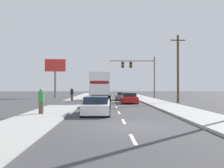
% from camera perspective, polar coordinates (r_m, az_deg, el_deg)
% --- Properties ---
extents(ground_plane, '(140.00, 140.00, 0.00)m').
position_cam_1_polar(ground_plane, '(38.13, 0.08, -3.52)').
color(ground_plane, '#3D3D3F').
extents(sidewalk_right, '(3.10, 80.00, 0.14)m').
position_cam_1_polar(sidewalk_right, '(33.68, 9.04, -3.79)').
color(sidewalk_right, '#9E9E99').
rests_on(sidewalk_right, ground_plane).
extents(sidewalk_left, '(3.10, 80.00, 0.14)m').
position_cam_1_polar(sidewalk_left, '(33.36, -8.49, -3.82)').
color(sidewalk_left, '#9E9E99').
rests_on(sidewalk_left, ground_plane).
extents(lane_markings, '(0.14, 62.00, 0.01)m').
position_cam_1_polar(lane_markings, '(34.90, 0.23, -3.79)').
color(lane_markings, silver).
rests_on(lane_markings, ground_plane).
extents(box_truck, '(2.70, 9.20, 3.68)m').
position_cam_1_polar(box_truck, '(34.34, -2.48, -0.34)').
color(box_truck, white).
rests_on(box_truck, ground_plane).
extents(car_silver, '(1.91, 4.52, 1.19)m').
position_cam_1_polar(car_silver, '(25.44, -2.55, -3.79)').
color(car_silver, '#B7BABF').
rests_on(car_silver, ground_plane).
extents(car_white, '(2.01, 4.60, 1.28)m').
position_cam_1_polar(car_white, '(18.68, -3.42, -4.81)').
color(car_white, white).
rests_on(car_white, ground_plane).
extents(car_gray, '(2.00, 4.41, 1.16)m').
position_cam_1_polar(car_gray, '(38.35, 2.36, -2.68)').
color(car_gray, slate).
rests_on(car_gray, ground_plane).
extents(car_red, '(1.90, 4.53, 1.23)m').
position_cam_1_polar(car_red, '(31.39, 3.74, -3.12)').
color(car_red, red).
rests_on(car_red, ground_plane).
extents(traffic_signal_mast, '(7.43, 0.69, 6.89)m').
position_cam_1_polar(traffic_signal_mast, '(43.43, 5.28, 3.45)').
color(traffic_signal_mast, '#595B56').
rests_on(traffic_signal_mast, ground_plane).
extents(utility_pole_mid, '(1.80, 0.28, 8.24)m').
position_cam_1_polar(utility_pole_mid, '(33.01, 14.14, 3.42)').
color(utility_pole_mid, brown).
rests_on(utility_pole_mid, ground_plane).
extents(roadside_billboard, '(3.69, 0.36, 6.86)m').
position_cam_1_polar(roadside_billboard, '(47.88, -12.23, 2.88)').
color(roadside_billboard, slate).
rests_on(roadside_billboard, ground_plane).
extents(pedestrian_near_corner, '(0.38, 0.38, 1.72)m').
position_cam_1_polar(pedestrian_near_corner, '(18.41, -15.16, -3.59)').
color(pedestrian_near_corner, brown).
rests_on(pedestrian_near_corner, sidewalk_left).
extents(pedestrian_mid_block, '(0.38, 0.38, 1.68)m').
position_cam_1_polar(pedestrian_mid_block, '(34.96, -8.72, -2.18)').
color(pedestrian_mid_block, brown).
rests_on(pedestrian_mid_block, sidewalk_left).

